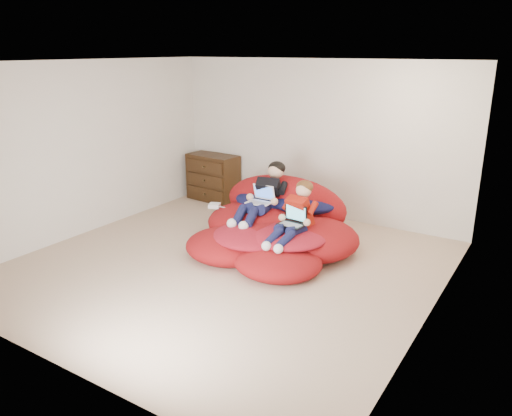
# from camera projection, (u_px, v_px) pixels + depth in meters

# --- Properties ---
(room_shell) EXTENTS (5.10, 5.10, 2.77)m
(room_shell) POSITION_uv_depth(u_px,v_px,m) (226.00, 250.00, 6.30)
(room_shell) COLOR tan
(room_shell) RESTS_ON ground
(dresser) EXTENTS (0.96, 0.57, 0.83)m
(dresser) POSITION_uv_depth(u_px,v_px,m) (213.00, 177.00, 9.02)
(dresser) COLOR #321F0E
(dresser) RESTS_ON ground
(beanbag_pile) EXTENTS (2.38, 2.32, 0.89)m
(beanbag_pile) POSITION_uv_depth(u_px,v_px,m) (275.00, 226.00, 6.99)
(beanbag_pile) COLOR #9F1215
(beanbag_pile) RESTS_ON ground
(cream_pillow) EXTENTS (0.40, 0.25, 0.25)m
(cream_pillow) POSITION_uv_depth(u_px,v_px,m) (268.00, 185.00, 7.76)
(cream_pillow) COLOR white
(cream_pillow) RESTS_ON beanbag_pile
(older_boy) EXTENTS (0.42, 1.22, 0.73)m
(older_boy) POSITION_uv_depth(u_px,v_px,m) (265.00, 193.00, 7.08)
(older_boy) COLOR black
(older_boy) RESTS_ON beanbag_pile
(younger_boy) EXTENTS (0.35, 0.98, 0.71)m
(younger_boy) POSITION_uv_depth(u_px,v_px,m) (295.00, 213.00, 6.37)
(younger_boy) COLOR #AF1E0F
(younger_boy) RESTS_ON beanbag_pile
(laptop_white) EXTENTS (0.33, 0.30, 0.24)m
(laptop_white) POSITION_uv_depth(u_px,v_px,m) (261.00, 198.00, 7.02)
(laptop_white) COLOR white
(laptop_white) RESTS_ON older_boy
(laptop_black) EXTENTS (0.35, 0.28, 0.24)m
(laptop_black) POSITION_uv_depth(u_px,v_px,m) (293.00, 219.00, 6.35)
(laptop_black) COLOR black
(laptop_black) RESTS_ON younger_boy
(power_adapter) EXTENTS (0.21, 0.21, 0.06)m
(power_adapter) POSITION_uv_depth(u_px,v_px,m) (214.00, 206.00, 7.40)
(power_adapter) COLOR white
(power_adapter) RESTS_ON beanbag_pile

